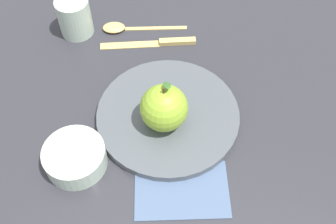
% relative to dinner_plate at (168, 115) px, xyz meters
% --- Properties ---
extents(ground_plane, '(2.40, 2.40, 0.00)m').
position_rel_dinner_plate_xyz_m(ground_plane, '(0.03, 0.04, -0.01)').
color(ground_plane, '#2D2D33').
extents(dinner_plate, '(0.26, 0.26, 0.02)m').
position_rel_dinner_plate_xyz_m(dinner_plate, '(0.00, 0.00, 0.00)').
color(dinner_plate, '#4C5156').
rests_on(dinner_plate, ground_plane).
extents(apple, '(0.08, 0.08, 0.10)m').
position_rel_dinner_plate_xyz_m(apple, '(-0.02, -0.00, 0.05)').
color(apple, '#8CB22D').
rests_on(apple, dinner_plate).
extents(side_bowl, '(0.10, 0.10, 0.04)m').
position_rel_dinner_plate_xyz_m(side_bowl, '(-0.16, 0.08, 0.01)').
color(side_bowl, '#B2C6B2').
rests_on(side_bowl, ground_plane).
extents(cup, '(0.07, 0.07, 0.08)m').
position_rel_dinner_plate_xyz_m(cup, '(0.09, 0.29, 0.03)').
color(cup, '#B2C6B2').
rests_on(cup, ground_plane).
extents(knife, '(0.13, 0.17, 0.01)m').
position_rel_dinner_plate_xyz_m(knife, '(0.15, 0.12, -0.01)').
color(knife, '#D8B766').
rests_on(knife, ground_plane).
extents(spoon, '(0.12, 0.16, 0.01)m').
position_rel_dinner_plate_xyz_m(spoon, '(0.15, 0.21, -0.00)').
color(spoon, '#D8B766').
rests_on(spoon, ground_plane).
extents(linen_napkin, '(0.17, 0.18, 0.00)m').
position_rel_dinner_plate_xyz_m(linen_napkin, '(-0.11, -0.09, -0.01)').
color(linen_napkin, slate).
rests_on(linen_napkin, ground_plane).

